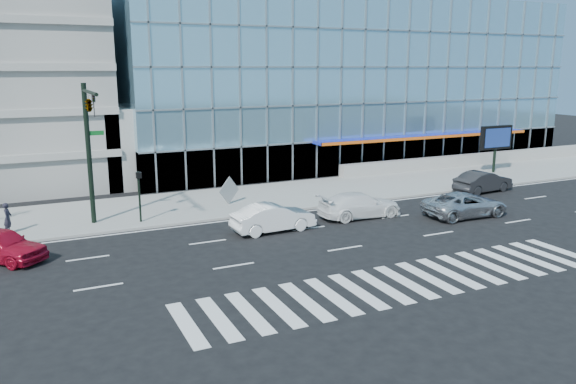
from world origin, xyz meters
name	(u,v)px	position (x,y,z in m)	size (l,w,h in m)	color
ground	(309,228)	(0.00, 0.00, 0.00)	(160.00, 160.00, 0.00)	black
sidewalk	(256,198)	(0.00, 8.00, 0.07)	(120.00, 8.00, 0.15)	gray
theatre_building	(314,81)	(14.00, 26.00, 7.50)	(42.00, 26.00, 15.00)	#77ADC7
ramp_block	(139,144)	(-6.00, 18.00, 3.00)	(6.00, 8.00, 6.00)	gray
retaining_wall	(481,159)	(24.00, 11.60, 0.65)	(30.00, 0.80, 1.00)	gray
traffic_signal	(89,121)	(-11.00, 4.57, 6.16)	(1.14, 5.74, 8.00)	black
ped_signal_post	(139,189)	(-8.50, 4.94, 2.14)	(0.30, 0.33, 3.00)	black
marquee_sign	(496,138)	(22.00, 7.99, 3.07)	(3.20, 0.43, 4.00)	black
silver_suv	(465,204)	(9.94, -1.73, 0.75)	(2.48, 5.38, 1.50)	silver
white_suv	(360,205)	(3.94, 0.88, 0.76)	(2.14, 5.27, 1.53)	white
white_sedan	(273,218)	(-2.06, 0.39, 0.78)	(1.65, 4.74, 1.56)	white
dark_sedan	(483,182)	(15.94, 3.00, 0.78)	(1.64, 4.71, 1.55)	black
red_sedan	(0,245)	(-15.73, 1.41, 0.79)	(1.86, 4.63, 1.58)	#A90D26
pedestrian	(8,218)	(-15.45, 5.72, 1.00)	(0.62, 0.41, 1.69)	black
tilted_panel	(229,190)	(-2.36, 6.91, 1.07)	(1.30, 0.06, 1.30)	#9B9B9B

